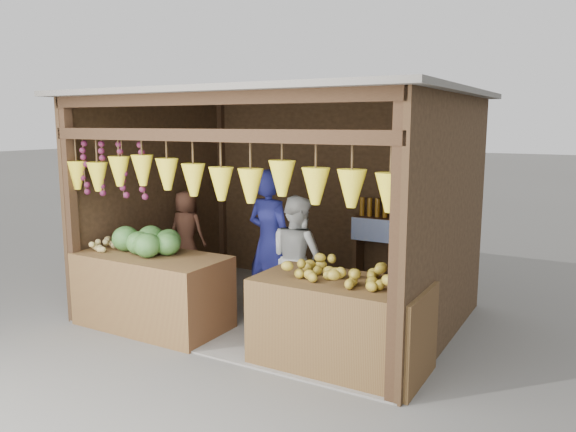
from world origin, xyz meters
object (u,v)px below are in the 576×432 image
(woman_standing, at_px, (297,258))
(man_standing, at_px, (270,243))
(counter_left, at_px, (153,291))
(vendor_seated, at_px, (187,231))
(counter_right, at_px, (340,324))

(woman_standing, bearing_deg, man_standing, 27.87)
(counter_left, height_order, vendor_seated, vendor_seated)
(counter_left, distance_m, vendor_seated, 1.44)
(vendor_seated, bearing_deg, counter_right, 153.48)
(counter_left, bearing_deg, man_standing, 46.91)
(counter_left, height_order, woman_standing, woman_standing)
(counter_right, bearing_deg, vendor_seated, 157.73)
(counter_left, relative_size, woman_standing, 1.17)
(man_standing, bearing_deg, woman_standing, -164.53)
(counter_left, bearing_deg, vendor_seated, 113.26)
(woman_standing, bearing_deg, counter_left, 61.72)
(vendor_seated, bearing_deg, woman_standing, 169.27)
(counter_left, height_order, counter_right, counter_right)
(counter_right, bearing_deg, woman_standing, 136.16)
(counter_left, bearing_deg, counter_right, 2.27)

